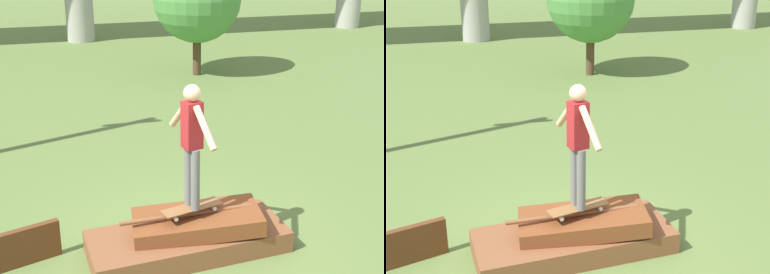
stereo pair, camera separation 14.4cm
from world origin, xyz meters
TOP-DOWN VIEW (x-y plane):
  - ground_plane at (0.00, 0.00)m, footprint 80.00×80.00m
  - scrap_pile at (0.04, 0.01)m, footprint 2.76×1.20m
  - scrap_plank_loose at (-2.23, 0.27)m, footprint 1.12×0.42m
  - skateboard at (0.06, -0.02)m, footprint 0.87×0.42m
  - skater at (0.06, -0.02)m, footprint 0.35×1.11m

SIDE VIEW (x-z plane):
  - ground_plane at x=0.00m, z-range 0.00..0.00m
  - scrap_pile at x=0.04m, z-range -0.07..0.53m
  - scrap_plank_loose at x=-2.23m, z-range 0.00..0.53m
  - skateboard at x=0.06m, z-range 0.63..0.72m
  - skater at x=0.06m, z-range 0.82..2.51m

